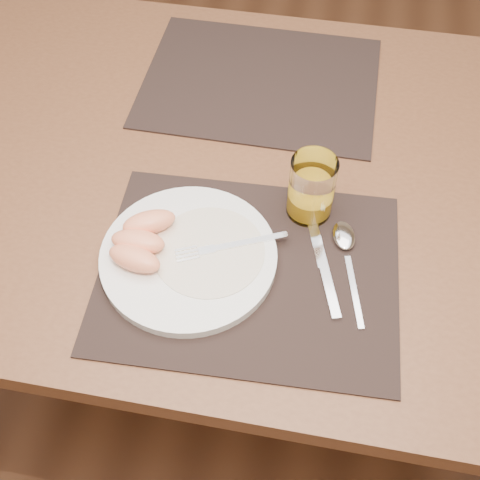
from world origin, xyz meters
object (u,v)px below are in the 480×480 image
(table, at_px, (256,197))
(placemat_far, at_px, (260,82))
(placemat_near, at_px, (249,271))
(fork, at_px, (222,247))
(spoon, at_px, (345,243))
(plate, at_px, (189,257))
(juice_glass, at_px, (311,190))
(knife, at_px, (323,267))

(table, distance_m, placemat_far, 0.24)
(placemat_near, relative_size, fork, 2.71)
(table, xyz_separation_m, spoon, (0.16, -0.15, 0.09))
(spoon, bearing_deg, fork, -164.79)
(table, height_order, plate, plate)
(fork, bearing_deg, spoon, 15.21)
(spoon, height_order, juice_glass, juice_glass)
(table, bearing_deg, spoon, -41.81)
(juice_glass, bearing_deg, placemat_far, 112.94)
(fork, xyz_separation_m, knife, (0.16, 0.00, -0.02))
(knife, bearing_deg, spoon, 58.89)
(plate, relative_size, knife, 1.26)
(spoon, bearing_deg, juice_glass, 136.47)
(spoon, xyz_separation_m, juice_glass, (-0.06, 0.06, 0.04))
(table, height_order, knife, knife)
(juice_glass, bearing_deg, fork, -137.28)
(fork, distance_m, spoon, 0.19)
(knife, bearing_deg, placemat_far, 111.66)
(plate, bearing_deg, placemat_near, -1.99)
(plate, xyz_separation_m, fork, (0.05, 0.02, 0.01))
(table, height_order, fork, fork)
(placemat_far, distance_m, juice_glass, 0.34)
(fork, bearing_deg, knife, 0.87)
(knife, bearing_deg, table, 124.77)
(placemat_near, bearing_deg, knife, 12.77)
(placemat_far, relative_size, juice_glass, 4.08)
(knife, bearing_deg, plate, -173.91)
(table, distance_m, spoon, 0.24)
(placemat_far, bearing_deg, plate, -95.19)
(placemat_near, height_order, juice_glass, juice_glass)
(knife, height_order, juice_glass, juice_glass)
(placemat_far, relative_size, spoon, 2.36)
(plate, bearing_deg, spoon, 16.65)
(table, xyz_separation_m, placemat_far, (-0.03, 0.22, 0.09))
(knife, bearing_deg, fork, -179.13)
(table, relative_size, placemat_near, 3.11)
(plate, distance_m, juice_glass, 0.22)
(knife, relative_size, spoon, 1.12)
(plate, bearing_deg, fork, 21.96)
(placemat_far, distance_m, fork, 0.42)
(plate, xyz_separation_m, spoon, (0.23, 0.07, -0.00))
(table, relative_size, spoon, 7.34)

